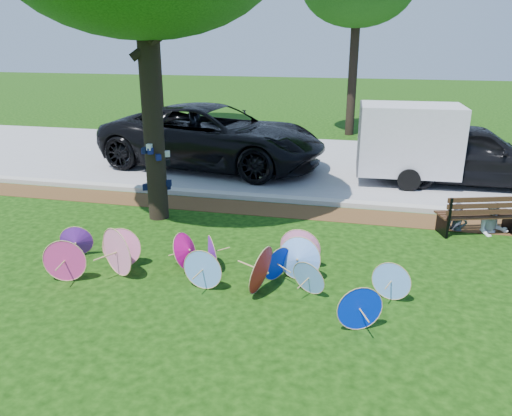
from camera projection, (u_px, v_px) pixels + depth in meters
The scene contains 11 objects.
ground at pixel (196, 301), 7.79m from camera, with size 90.00×90.00×0.00m, color black.
mulch_strip at pixel (259, 209), 11.93m from camera, with size 90.00×1.00×0.01m, color #472D16.
curb at pixel (265, 198), 12.56m from camera, with size 90.00×0.30×0.12m, color #B7B5AD.
street at pixel (292, 162), 16.40m from camera, with size 90.00×8.00×0.01m, color gray.
parasol_pile at pixel (215, 260), 8.34m from camera, with size 6.32×2.05×0.87m.
black_van at pixel (213, 136), 15.50m from camera, with size 3.20×6.94×1.93m, color black.
dark_pickup at pixel (471, 154), 13.71m from camera, with size 2.00×4.98×1.70m, color black.
cargo_trailer at pixel (409, 139), 13.71m from camera, with size 2.67×1.69×2.47m, color silver.
park_bench at pixel (477, 213), 10.36m from camera, with size 1.65×0.63×0.86m, color black, non-canonical shape.
person_left at pixel (459, 205), 10.43m from camera, with size 0.42×0.27×1.15m, color #3D4553.
person_right at pixel (496, 203), 10.26m from camera, with size 0.64×0.50×1.33m, color silver.
Camera 1 is at (2.48, -6.50, 3.91)m, focal length 35.00 mm.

